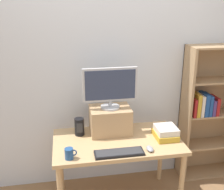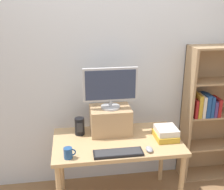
% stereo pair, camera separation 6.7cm
% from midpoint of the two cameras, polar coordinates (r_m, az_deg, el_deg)
% --- Properties ---
extents(back_wall, '(7.00, 0.08, 2.60)m').
position_cam_midpoint_polar(back_wall, '(3.04, 0.18, 4.86)').
color(back_wall, silver).
rests_on(back_wall, ground_plane).
extents(desk, '(1.24, 0.70, 0.73)m').
position_cam_midpoint_polar(desk, '(2.83, 1.72, -10.65)').
color(desk, tan).
rests_on(desk, ground_plane).
extents(bookshelf_unit, '(0.73, 0.28, 1.58)m').
position_cam_midpoint_polar(bookshelf_unit, '(3.42, 20.30, -3.30)').
color(bookshelf_unit, tan).
rests_on(bookshelf_unit, ground_plane).
extents(riser_box, '(0.41, 0.30, 0.27)m').
position_cam_midpoint_polar(riser_box, '(2.88, 0.34, -5.12)').
color(riser_box, tan).
rests_on(riser_box, desk).
extents(computer_monitor, '(0.54, 0.19, 0.41)m').
position_cam_midpoint_polar(computer_monitor, '(2.75, 0.36, 1.66)').
color(computer_monitor, '#B7B7BA').
rests_on(computer_monitor, riser_box).
extents(keyboard, '(0.44, 0.14, 0.02)m').
position_cam_midpoint_polar(keyboard, '(2.56, 2.03, -11.69)').
color(keyboard, black).
rests_on(keyboard, desk).
extents(computer_mouse, '(0.06, 0.10, 0.04)m').
position_cam_midpoint_polar(computer_mouse, '(2.62, 8.31, -10.85)').
color(computer_mouse, '#99999E').
rests_on(computer_mouse, desk).
extents(book_stack, '(0.21, 0.25, 0.12)m').
position_cam_midpoint_polar(book_stack, '(2.85, 11.54, -7.60)').
color(book_stack, gold).
rests_on(book_stack, desk).
extents(coffee_mug, '(0.11, 0.08, 0.10)m').
position_cam_midpoint_polar(coffee_mug, '(2.51, -8.10, -11.59)').
color(coffee_mug, '#234C84').
rests_on(coffee_mug, desk).
extents(desk_speaker, '(0.10, 0.10, 0.18)m').
position_cam_midpoint_polar(desk_speaker, '(2.87, -5.93, -6.35)').
color(desk_speaker, black).
rests_on(desk_speaker, desk).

